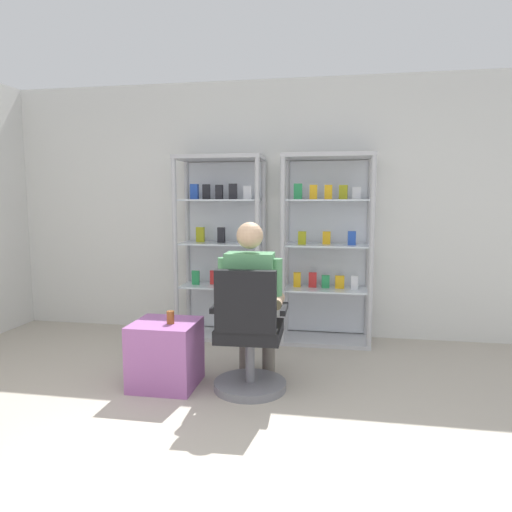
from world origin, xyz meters
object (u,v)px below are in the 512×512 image
object	(u,v)px
display_cabinet_left	(222,246)
seated_shopkeeper	(252,296)
storage_crate	(166,354)
display_cabinet_right	(327,248)
office_chair	(249,342)
tea_glass	(170,317)

from	to	relation	value
display_cabinet_left	seated_shopkeeper	xyz separation A→B (m)	(0.56, -1.27, -0.26)
display_cabinet_left	storage_crate	bearing A→B (deg)	-94.07
display_cabinet_left	storage_crate	distance (m)	1.59
display_cabinet_right	display_cabinet_left	bearing A→B (deg)	179.96
seated_shopkeeper	display_cabinet_right	bearing A→B (deg)	66.89
display_cabinet_left	display_cabinet_right	distance (m)	1.10
seated_shopkeeper	storage_crate	bearing A→B (deg)	-166.96
display_cabinet_right	storage_crate	bearing A→B (deg)	-130.19
office_chair	tea_glass	xyz separation A→B (m)	(-0.60, -0.03, 0.17)
office_chair	tea_glass	distance (m)	0.63
display_cabinet_right	storage_crate	xyz separation A→B (m)	(-1.20, -1.42, -0.71)
display_cabinet_right	tea_glass	xyz separation A→B (m)	(-1.14, -1.46, -0.40)
display_cabinet_right	office_chair	size ratio (longest dim) A/B	1.98
display_cabinet_right	office_chair	bearing A→B (deg)	-110.51
tea_glass	office_chair	bearing A→B (deg)	2.69
seated_shopkeeper	tea_glass	xyz separation A→B (m)	(-0.60, -0.19, -0.15)
office_chair	seated_shopkeeper	size ratio (longest dim) A/B	0.74
seated_shopkeeper	display_cabinet_left	bearing A→B (deg)	113.73
display_cabinet_left	display_cabinet_right	size ratio (longest dim) A/B	1.00
display_cabinet_right	seated_shopkeeper	bearing A→B (deg)	-113.11
office_chair	seated_shopkeeper	distance (m)	0.36
display_cabinet_left	seated_shopkeeper	size ratio (longest dim) A/B	1.47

